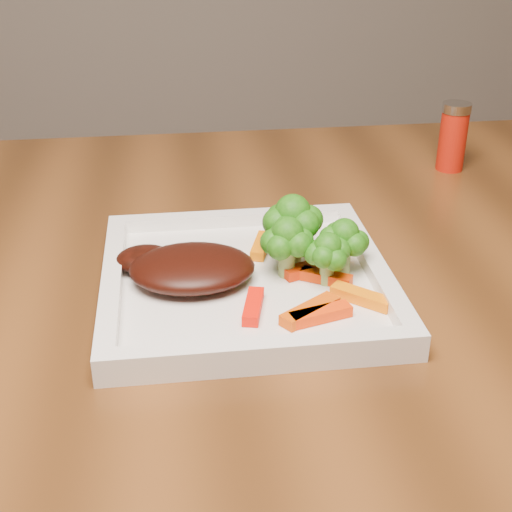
{
  "coord_description": "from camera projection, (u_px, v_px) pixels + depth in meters",
  "views": [
    {
      "loc": [
        -0.36,
        -0.51,
        1.1
      ],
      "look_at": [
        -0.28,
        0.08,
        0.79
      ],
      "focal_mm": 50.0,
      "sensor_mm": 36.0,
      "label": 1
    }
  ],
  "objects": [
    {
      "name": "steak",
      "position": [
        192.0,
        268.0,
        0.67
      ],
      "size": [
        0.12,
        0.1,
        0.03
      ],
      "primitive_type": "ellipsoid",
      "rotation": [
        0.0,
        0.0,
        -0.03
      ],
      "color": "#330D07",
      "rests_on": "plate"
    },
    {
      "name": "broccoli_1",
      "position": [
        344.0,
        243.0,
        0.68
      ],
      "size": [
        0.07,
        0.07,
        0.06
      ],
      "primitive_type": null,
      "rotation": [
        0.0,
        0.0,
        -0.26
      ],
      "color": "#2E6C12",
      "rests_on": "plate"
    },
    {
      "name": "spice_shaker",
      "position": [
        453.0,
        137.0,
        0.96
      ],
      "size": [
        0.04,
        0.04,
        0.09
      ],
      "primitive_type": "cylinder",
      "rotation": [
        0.0,
        0.0,
        0.03
      ],
      "color": "red",
      "rests_on": "dining_table"
    },
    {
      "name": "carrot_5",
      "position": [
        326.0,
        277.0,
        0.68
      ],
      "size": [
        0.05,
        0.04,
        0.01
      ],
      "primitive_type": "cube",
      "rotation": [
        0.0,
        0.0,
        -0.53
      ],
      "color": "red",
      "rests_on": "plate"
    },
    {
      "name": "carrot_6",
      "position": [
        310.0,
        268.0,
        0.69
      ],
      "size": [
        0.06,
        0.03,
        0.01
      ],
      "primitive_type": "cube",
      "rotation": [
        0.0,
        0.0,
        0.36
      ],
      "color": "red",
      "rests_on": "plate"
    },
    {
      "name": "carrot_7",
      "position": [
        321.0,
        314.0,
        0.62
      ],
      "size": [
        0.06,
        0.03,
        0.01
      ],
      "primitive_type": "cube",
      "rotation": [
        0.0,
        0.0,
        0.28
      ],
      "color": "#FF3904",
      "rests_on": "plate"
    },
    {
      "name": "carrot_4",
      "position": [
        261.0,
        246.0,
        0.73
      ],
      "size": [
        0.03,
        0.05,
        0.01
      ],
      "primitive_type": "cube",
      "rotation": [
        0.0,
        0.0,
        1.26
      ],
      "color": "orange",
      "rests_on": "plate"
    },
    {
      "name": "dining_table",
      "position": [
        461.0,
        504.0,
        0.94
      ],
      "size": [
        1.6,
        0.9,
        0.75
      ],
      "primitive_type": null,
      "color": "brown",
      "rests_on": "floor"
    },
    {
      "name": "carrot_1",
      "position": [
        361.0,
        297.0,
        0.64
      ],
      "size": [
        0.05,
        0.05,
        0.01
      ],
      "primitive_type": "cube",
      "rotation": [
        0.0,
        0.0,
        -0.72
      ],
      "color": "orange",
      "rests_on": "plate"
    },
    {
      "name": "broccoli_3",
      "position": [
        287.0,
        247.0,
        0.68
      ],
      "size": [
        0.07,
        0.07,
        0.06
      ],
      "primitive_type": null,
      "rotation": [
        0.0,
        0.0,
        0.18
      ],
      "color": "#106212",
      "rests_on": "plate"
    },
    {
      "name": "carrot_2",
      "position": [
        253.0,
        306.0,
        0.63
      ],
      "size": [
        0.03,
        0.05,
        0.01
      ],
      "primitive_type": "cube",
      "rotation": [
        0.0,
        0.0,
        1.33
      ],
      "color": "#F81304",
      "rests_on": "plate"
    },
    {
      "name": "carrot_0",
      "position": [
        310.0,
        311.0,
        0.62
      ],
      "size": [
        0.06,
        0.05,
        0.01
      ],
      "primitive_type": "cube",
      "rotation": [
        0.0,
        0.0,
        0.61
      ],
      "color": "#E34C03",
      "rests_on": "plate"
    },
    {
      "name": "broccoli_0",
      "position": [
        292.0,
        230.0,
        0.7
      ],
      "size": [
        0.07,
        0.07,
        0.07
      ],
      "primitive_type": null,
      "rotation": [
        0.0,
        0.0,
        -0.09
      ],
      "color": "#347713",
      "rests_on": "plate"
    },
    {
      "name": "broccoli_2",
      "position": [
        327.0,
        255.0,
        0.66
      ],
      "size": [
        0.05,
        0.05,
        0.06
      ],
      "primitive_type": null,
      "rotation": [
        0.0,
        0.0,
        0.05
      ],
      "color": "#256A11",
      "rests_on": "plate"
    },
    {
      "name": "plate",
      "position": [
        246.0,
        285.0,
        0.69
      ],
      "size": [
        0.27,
        0.27,
        0.01
      ],
      "primitive_type": "cube",
      "color": "white",
      "rests_on": "dining_table"
    },
    {
      "name": "carrot_3",
      "position": [
        335.0,
        247.0,
        0.73
      ],
      "size": [
        0.05,
        0.02,
        0.01
      ],
      "primitive_type": "cube",
      "rotation": [
        0.0,
        0.0,
        -0.07
      ],
      "color": "#FF6804",
      "rests_on": "plate"
    }
  ]
}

